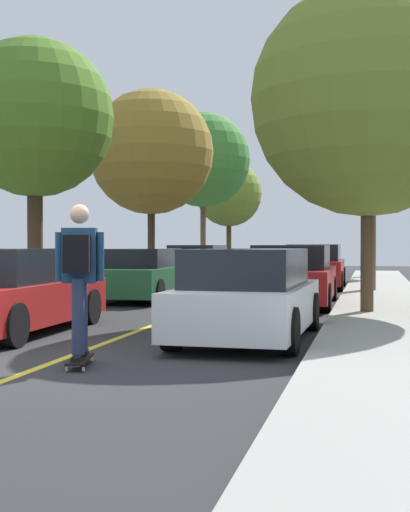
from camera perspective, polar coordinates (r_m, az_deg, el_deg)
name	(u,v)px	position (r m, az deg, el deg)	size (l,w,h in m)	color
ground	(48,365)	(8.84, -12.60, -8.56)	(80.00, 80.00, 0.00)	#2D2D30
sidewalk_right	(397,373)	(7.97, 15.25, -9.12)	(2.07, 56.00, 0.14)	#9E9B93
center_line	(149,327)	(12.53, -4.55, -5.71)	(0.12, 39.20, 0.01)	gold
parked_car_left_nearest	(6,293)	(11.98, -15.81, -2.86)	(2.08, 4.46, 1.39)	maroon
parked_car_left_near	(140,275)	(18.25, -5.31, -1.55)	(2.01, 4.13, 1.34)	#1E5B33
parked_car_left_far	(197,266)	(24.18, -0.64, -0.86)	(1.96, 4.28, 1.42)	#38383D
parked_car_right_nearest	(249,295)	(10.76, 3.56, -3.18)	(1.89, 4.22, 1.39)	white
parked_car_right_near	(293,276)	(16.86, 7.11, -1.64)	(1.98, 4.58, 1.44)	maroon
parked_car_right_far	(315,267)	(23.54, 8.87, -0.86)	(1.97, 4.58, 1.45)	maroon
street_tree_left_nearest	(35,119)	(16.96, -13.62, 10.74)	(3.65, 3.65, 6.05)	#3D2D1E
street_tree_left_near	(151,152)	(25.10, -4.38, 8.37)	(4.40, 4.40, 6.76)	#3D2D1E
street_tree_left_far	(203,160)	(32.70, -0.16, 7.77)	(4.35, 4.35, 7.37)	brown
street_tree_left_farthest	(229,194)	(38.48, 1.95, 5.05)	(3.58, 3.58, 5.86)	#4C3823
street_tree_right_nearest	(368,100)	(14.44, 13.03, 12.23)	(4.59, 4.59, 6.44)	#4C3823
street_tree_right_near	(369,114)	(21.03, 13.12, 11.10)	(2.94, 2.94, 6.58)	brown
street_tree_right_far	(369,172)	(29.39, 13.16, 6.60)	(3.11, 3.11, 5.80)	brown
skateboard	(80,359)	(8.61, -10.08, -8.23)	(0.42, 0.87, 0.10)	black
skateboarder	(79,271)	(8.47, -10.14, -1.17)	(0.58, 0.70, 1.83)	black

